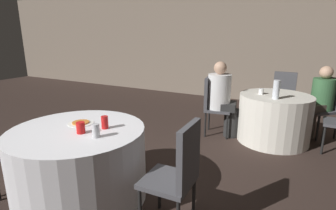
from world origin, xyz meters
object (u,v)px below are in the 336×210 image
object	(u,v)px
soda_can_red	(105,122)
bottle_far	(276,90)
table_near	(80,164)
chair_far_north	(283,94)
chair_far_west	(212,101)
pizza_plate_near	(81,123)
person_green_jacket	(318,102)
person_white_shirt	(223,98)
chair_near_east	(179,169)
soda_can_silver	(96,131)
chair_far_northeast	(327,102)

from	to	relation	value
soda_can_red	bottle_far	xyz separation A→B (m)	(1.30, 2.02, 0.07)
table_near	chair_far_north	xyz separation A→B (m)	(1.55, 3.37, 0.19)
chair_far_west	pizza_plate_near	size ratio (longest dim) A/B	3.71
person_green_jacket	bottle_far	world-z (taller)	person_green_jacket
chair_far_west	chair_far_north	xyz separation A→B (m)	(0.96, 1.09, 0.00)
person_white_shirt	bottle_far	distance (m)	0.83
chair_near_east	person_green_jacket	bearing A→B (deg)	-21.40
chair_far_north	person_green_jacket	distance (m)	0.68
soda_can_red	soda_can_silver	world-z (taller)	same
chair_far_north	chair_far_northeast	xyz separation A→B (m)	(0.66, -0.31, 0.00)
chair_far_north	bottle_far	distance (m)	1.24
chair_far_north	bottle_far	xyz separation A→B (m)	(-0.02, -1.21, 0.30)
person_green_jacket	pizza_plate_near	world-z (taller)	person_green_jacket
chair_far_northeast	bottle_far	distance (m)	1.17
chair_far_northeast	soda_can_silver	bearing A→B (deg)	106.43
table_near	chair_far_west	distance (m)	2.36
table_near	soda_can_silver	xyz separation A→B (m)	(0.31, -0.07, 0.42)
person_white_shirt	chair_far_north	bearing A→B (deg)	133.65
table_near	soda_can_red	distance (m)	0.50
table_near	soda_can_red	xyz separation A→B (m)	(0.23, 0.14, 0.42)
chair_far_northeast	person_white_shirt	distance (m)	1.65
person_white_shirt	soda_can_silver	distance (m)	2.42
bottle_far	chair_far_north	bearing A→B (deg)	89.04
soda_can_red	soda_can_silver	size ratio (longest dim) A/B	1.00
person_white_shirt	soda_can_silver	bearing A→B (deg)	-19.81
table_near	chair_far_northeast	distance (m)	3.78
chair_far_north	person_green_jacket	size ratio (longest dim) A/B	0.84
soda_can_silver	bottle_far	xyz separation A→B (m)	(1.22, 2.23, 0.07)
chair_far_north	chair_far_northeast	bearing A→B (deg)	157.10
person_green_jacket	person_white_shirt	distance (m)	1.49
soda_can_red	chair_far_west	bearing A→B (deg)	80.35
pizza_plate_near	soda_can_red	xyz separation A→B (m)	(0.31, 0.00, 0.05)
bottle_far	chair_near_east	bearing A→B (deg)	-102.51
chair_far_north	soda_can_silver	bearing A→B (deg)	72.11
chair_far_northeast	bottle_far	size ratio (longest dim) A/B	3.57
chair_far_northeast	person_green_jacket	size ratio (longest dim) A/B	0.84
soda_can_red	chair_near_east	bearing A→B (deg)	-7.09
chair_far_west	bottle_far	xyz separation A→B (m)	(0.94, -0.11, 0.30)
person_white_shirt	soda_can_red	bearing A→B (deg)	-22.85
chair_far_west	person_white_shirt	world-z (taller)	person_white_shirt
person_green_jacket	chair_far_west	bearing A→B (deg)	71.89
chair_near_east	bottle_far	world-z (taller)	bottle_far
chair_near_east	person_white_shirt	distance (m)	2.29
table_near	person_white_shirt	world-z (taller)	person_white_shirt
chair_far_northeast	pizza_plate_near	distance (m)	3.73
table_near	bottle_far	distance (m)	2.70
chair_far_northeast	chair_near_east	bearing A→B (deg)	116.85
chair_far_north	chair_far_west	bearing A→B (deg)	50.65
person_green_jacket	soda_can_red	bearing A→B (deg)	104.21
chair_far_west	person_green_jacket	size ratio (longest dim) A/B	0.84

